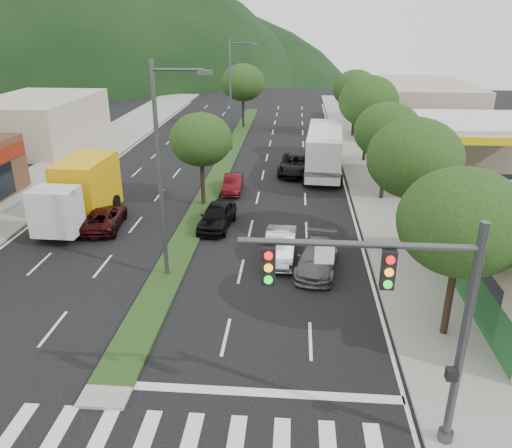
# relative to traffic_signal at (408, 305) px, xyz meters

# --- Properties ---
(ground) EXTENTS (160.00, 160.00, 0.00)m
(ground) POSITION_rel_traffic_signal_xyz_m (-9.03, 1.54, -4.65)
(ground) COLOR black
(ground) RESTS_ON ground
(sidewalk_right) EXTENTS (5.00, 90.00, 0.15)m
(sidewalk_right) POSITION_rel_traffic_signal_xyz_m (3.47, 26.54, -4.57)
(sidewalk_right) COLOR gray
(sidewalk_right) RESTS_ON ground
(sidewalk_left) EXTENTS (6.00, 90.00, 0.15)m
(sidewalk_left) POSITION_rel_traffic_signal_xyz_m (-22.03, 26.54, -4.57)
(sidewalk_left) COLOR gray
(sidewalk_left) RESTS_ON ground
(median) EXTENTS (1.60, 56.00, 0.12)m
(median) POSITION_rel_traffic_signal_xyz_m (-9.03, 29.54, -4.59)
(median) COLOR #1B3613
(median) RESTS_ON ground
(crosswalk) EXTENTS (19.00, 2.20, 0.01)m
(crosswalk) POSITION_rel_traffic_signal_xyz_m (-9.03, -0.46, -4.64)
(crosswalk) COLOR silver
(crosswalk) RESTS_ON ground
(traffic_signal) EXTENTS (6.12, 0.40, 7.00)m
(traffic_signal) POSITION_rel_traffic_signal_xyz_m (0.00, 0.00, 0.00)
(traffic_signal) COLOR #47494C
(traffic_signal) RESTS_ON ground
(gas_canopy) EXTENTS (12.20, 8.20, 5.25)m
(gas_canopy) POSITION_rel_traffic_signal_xyz_m (9.97, 23.54, 0.00)
(gas_canopy) COLOR silver
(gas_canopy) RESTS_ON ground
(bldg_left_far) EXTENTS (9.00, 14.00, 4.60)m
(bldg_left_far) POSITION_rel_traffic_signal_xyz_m (-28.03, 35.54, -2.35)
(bldg_left_far) COLOR #B3A88E
(bldg_left_far) RESTS_ON ground
(bldg_right_far) EXTENTS (10.00, 16.00, 5.20)m
(bldg_right_far) POSITION_rel_traffic_signal_xyz_m (10.47, 45.54, -2.05)
(bldg_right_far) COLOR #B3A88E
(bldg_right_far) RESTS_ON ground
(tree_r_a) EXTENTS (4.60, 4.60, 6.63)m
(tree_r_a) POSITION_rel_traffic_signal_xyz_m (2.97, 5.54, 0.17)
(tree_r_a) COLOR black
(tree_r_a) RESTS_ON sidewalk_right
(tree_r_b) EXTENTS (4.80, 4.80, 6.94)m
(tree_r_b) POSITION_rel_traffic_signal_xyz_m (2.97, 13.54, 0.39)
(tree_r_b) COLOR black
(tree_r_b) RESTS_ON sidewalk_right
(tree_r_c) EXTENTS (4.40, 4.40, 6.48)m
(tree_r_c) POSITION_rel_traffic_signal_xyz_m (2.97, 21.54, 0.10)
(tree_r_c) COLOR black
(tree_r_c) RESTS_ON sidewalk_right
(tree_r_d) EXTENTS (5.00, 5.00, 7.17)m
(tree_r_d) POSITION_rel_traffic_signal_xyz_m (2.97, 31.54, 0.54)
(tree_r_d) COLOR black
(tree_r_d) RESTS_ON sidewalk_right
(tree_r_e) EXTENTS (4.60, 4.60, 6.71)m
(tree_r_e) POSITION_rel_traffic_signal_xyz_m (2.97, 41.54, 0.25)
(tree_r_e) COLOR black
(tree_r_e) RESTS_ON sidewalk_right
(tree_med_near) EXTENTS (4.00, 4.00, 6.02)m
(tree_med_near) POSITION_rel_traffic_signal_xyz_m (-9.03, 19.54, -0.22)
(tree_med_near) COLOR black
(tree_med_near) RESTS_ON median
(tree_med_far) EXTENTS (4.80, 4.80, 6.94)m
(tree_med_far) POSITION_rel_traffic_signal_xyz_m (-9.03, 45.54, 0.36)
(tree_med_far) COLOR black
(tree_med_far) RESTS_ON median
(streetlight_near) EXTENTS (2.60, 0.25, 10.00)m
(streetlight_near) POSITION_rel_traffic_signal_xyz_m (-8.82, 9.54, 0.94)
(streetlight_near) COLOR #47494C
(streetlight_near) RESTS_ON ground
(streetlight_mid) EXTENTS (2.60, 0.25, 10.00)m
(streetlight_mid) POSITION_rel_traffic_signal_xyz_m (-8.82, 34.54, 0.94)
(streetlight_mid) COLOR #47494C
(streetlight_mid) RESTS_ON ground
(sedan_silver) EXTENTS (1.66, 4.36, 1.42)m
(sedan_silver) POSITION_rel_traffic_signal_xyz_m (-3.66, 11.88, -3.93)
(sedan_silver) COLOR #A4A6AB
(sedan_silver) RESTS_ON ground
(suv_maroon) EXTENTS (2.65, 4.82, 1.28)m
(suv_maroon) POSITION_rel_traffic_signal_xyz_m (-14.24, 15.18, -4.01)
(suv_maroon) COLOR black
(suv_maroon) RESTS_ON ground
(car_queue_a) EXTENTS (2.12, 4.42, 1.46)m
(car_queue_a) POSITION_rel_traffic_signal_xyz_m (-7.53, 15.80, -3.92)
(car_queue_a) COLOR black
(car_queue_a) RESTS_ON ground
(car_queue_b) EXTENTS (2.48, 4.79, 1.33)m
(car_queue_b) POSITION_rel_traffic_signal_xyz_m (-1.79, 10.80, -3.98)
(car_queue_b) COLOR #515156
(car_queue_b) RESTS_ON ground
(car_queue_c) EXTENTS (1.42, 3.71, 1.21)m
(car_queue_c) POSITION_rel_traffic_signal_xyz_m (-7.40, 22.49, -4.04)
(car_queue_c) COLOR #510D12
(car_queue_c) RESTS_ON ground
(car_queue_d) EXTENTS (2.94, 5.59, 1.50)m
(car_queue_d) POSITION_rel_traffic_signal_xyz_m (-2.95, 27.49, -3.90)
(car_queue_d) COLOR black
(car_queue_d) RESTS_ON ground
(box_truck) EXTENTS (3.06, 7.48, 3.65)m
(box_truck) POSITION_rel_traffic_signal_xyz_m (-15.88, 16.31, -2.92)
(box_truck) COLOR silver
(box_truck) RESTS_ON ground
(motorhome) EXTENTS (3.43, 9.39, 3.54)m
(motorhome) POSITION_rel_traffic_signal_xyz_m (-0.72, 27.63, -2.76)
(motorhome) COLOR silver
(motorhome) RESTS_ON ground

